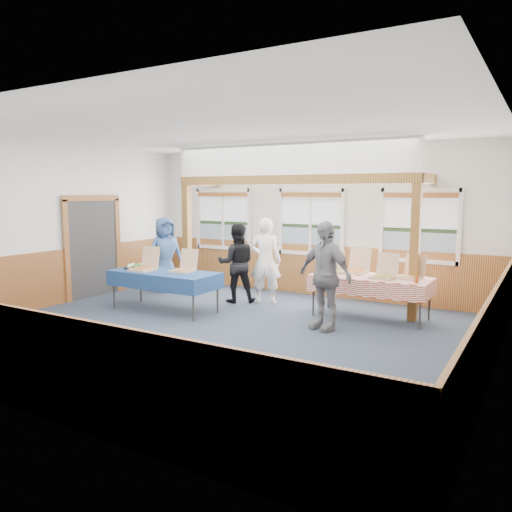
# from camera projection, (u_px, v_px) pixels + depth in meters

# --- Properties ---
(floor) EXTENTS (8.00, 8.00, 0.00)m
(floor) POSITION_uv_depth(u_px,v_px,m) (221.00, 332.00, 8.10)
(floor) COLOR #27333F
(floor) RESTS_ON ground
(ceiling) EXTENTS (8.00, 8.00, 0.00)m
(ceiling) POSITION_uv_depth(u_px,v_px,m) (220.00, 130.00, 7.69)
(ceiling) COLOR white
(ceiling) RESTS_ON wall_back
(wall_back) EXTENTS (8.00, 0.00, 8.00)m
(wall_back) POSITION_uv_depth(u_px,v_px,m) (312.00, 222.00, 10.88)
(wall_back) COLOR silver
(wall_back) RESTS_ON floor
(wall_front) EXTENTS (8.00, 0.00, 8.00)m
(wall_front) POSITION_uv_depth(u_px,v_px,m) (18.00, 259.00, 4.91)
(wall_front) COLOR silver
(wall_front) RESTS_ON floor
(wall_left) EXTENTS (0.00, 8.00, 8.00)m
(wall_left) POSITION_uv_depth(u_px,v_px,m) (55.00, 225.00, 9.91)
(wall_left) COLOR silver
(wall_left) RESTS_ON floor
(wall_right) EXTENTS (0.00, 8.00, 8.00)m
(wall_right) POSITION_uv_depth(u_px,v_px,m) (500.00, 248.00, 5.88)
(wall_right) COLOR silver
(wall_right) RESTS_ON floor
(wainscot_back) EXTENTS (7.98, 0.05, 1.10)m
(wainscot_back) POSITION_uv_depth(u_px,v_px,m) (310.00, 270.00, 11.00)
(wainscot_back) COLOR brown
(wainscot_back) RESTS_ON floor
(wainscot_front) EXTENTS (7.98, 0.05, 1.10)m
(wainscot_front) POSITION_uv_depth(u_px,v_px,m) (27.00, 361.00, 5.06)
(wainscot_front) COLOR brown
(wainscot_front) RESTS_ON floor
(wainscot_left) EXTENTS (0.05, 6.98, 1.10)m
(wainscot_left) POSITION_uv_depth(u_px,v_px,m) (58.00, 277.00, 10.03)
(wainscot_left) COLOR brown
(wainscot_left) RESTS_ON floor
(wainscot_right) EXTENTS (0.05, 6.98, 1.10)m
(wainscot_right) POSITION_uv_depth(u_px,v_px,m) (492.00, 334.00, 6.03)
(wainscot_right) COLOR brown
(wainscot_right) RESTS_ON floor
(cased_opening) EXTENTS (0.06, 1.30, 2.10)m
(cased_opening) POSITION_uv_depth(u_px,v_px,m) (93.00, 248.00, 10.73)
(cased_opening) COLOR #2F2F2F
(cased_opening) RESTS_ON wall_left
(window_left) EXTENTS (1.56, 0.10, 1.46)m
(window_left) POSITION_uv_depth(u_px,v_px,m) (223.00, 216.00, 12.00)
(window_left) COLOR white
(window_left) RESTS_ON wall_back
(window_mid) EXTENTS (1.56, 0.10, 1.46)m
(window_mid) POSITION_uv_depth(u_px,v_px,m) (311.00, 218.00, 10.84)
(window_mid) COLOR white
(window_mid) RESTS_ON wall_back
(window_right) EXTENTS (1.56, 0.10, 1.46)m
(window_right) POSITION_uv_depth(u_px,v_px,m) (419.00, 222.00, 9.68)
(window_right) COLOR white
(window_right) RESTS_ON wall_back
(post_left) EXTENTS (0.15, 0.15, 2.40)m
(post_left) POSITION_uv_depth(u_px,v_px,m) (187.00, 239.00, 11.17)
(post_left) COLOR brown
(post_left) RESTS_ON floor
(post_right) EXTENTS (0.15, 0.15, 2.40)m
(post_right) POSITION_uv_depth(u_px,v_px,m) (415.00, 253.00, 8.65)
(post_right) COLOR brown
(post_right) RESTS_ON floor
(cross_beam) EXTENTS (5.15, 0.18, 0.18)m
(cross_beam) POSITION_uv_depth(u_px,v_px,m) (287.00, 180.00, 9.74)
(cross_beam) COLOR brown
(cross_beam) RESTS_ON post_left
(table_left) EXTENTS (2.21, 1.18, 0.76)m
(table_left) POSITION_uv_depth(u_px,v_px,m) (164.00, 274.00, 9.44)
(table_left) COLOR #2F2F2F
(table_left) RESTS_ON floor
(table_right) EXTENTS (2.26, 1.57, 0.76)m
(table_right) POSITION_uv_depth(u_px,v_px,m) (371.00, 279.00, 8.89)
(table_right) COLOR #2F2F2F
(table_right) RESTS_ON floor
(pizza_box_a) EXTENTS (0.44, 0.52, 0.44)m
(pizza_box_a) POSITION_uv_depth(u_px,v_px,m) (144.00, 267.00, 9.54)
(pizza_box_a) COLOR tan
(pizza_box_a) RESTS_ON table_left
(pizza_box_b) EXTENTS (0.42, 0.50, 0.41)m
(pizza_box_b) POSITION_uv_depth(u_px,v_px,m) (184.00, 268.00, 9.39)
(pizza_box_b) COLOR tan
(pizza_box_b) RESTS_ON table_left
(pizza_box_c) EXTENTS (0.41, 0.49, 0.42)m
(pizza_box_c) POSITION_uv_depth(u_px,v_px,m) (330.00, 270.00, 9.17)
(pizza_box_c) COLOR tan
(pizza_box_c) RESTS_ON table_right
(pizza_box_d) EXTENTS (0.43, 0.51, 0.45)m
(pizza_box_d) POSITION_uv_depth(u_px,v_px,m) (356.00, 270.00, 9.22)
(pizza_box_d) COLOR tan
(pizza_box_d) RESTS_ON table_right
(pizza_box_e) EXTENTS (0.42, 0.50, 0.43)m
(pizza_box_e) POSITION_uv_depth(u_px,v_px,m) (384.00, 275.00, 8.69)
(pizza_box_e) COLOR tan
(pizza_box_e) RESTS_ON table_right
(pizza_box_f) EXTENTS (0.46, 0.52, 0.41)m
(pizza_box_f) POSITION_uv_depth(u_px,v_px,m) (410.00, 275.00, 8.67)
(pizza_box_f) COLOR tan
(pizza_box_f) RESTS_ON table_right
(veggie_tray) EXTENTS (0.42, 0.42, 0.10)m
(veggie_tray) POSITION_uv_depth(u_px,v_px,m) (135.00, 267.00, 9.81)
(veggie_tray) COLOR black
(veggie_tray) RESTS_ON table_left
(drink_glass) EXTENTS (0.07, 0.07, 0.15)m
(drink_glass) POSITION_uv_depth(u_px,v_px,m) (417.00, 278.00, 8.24)
(drink_glass) COLOR #914E18
(drink_glass) RESTS_ON table_right
(woman_white) EXTENTS (0.74, 0.61, 1.74)m
(woman_white) POSITION_uv_depth(u_px,v_px,m) (265.00, 261.00, 10.05)
(woman_white) COLOR white
(woman_white) RESTS_ON floor
(woman_black) EXTENTS (0.99, 0.95, 1.61)m
(woman_black) POSITION_uv_depth(u_px,v_px,m) (237.00, 263.00, 10.19)
(woman_black) COLOR black
(woman_black) RESTS_ON floor
(man_blue) EXTENTS (0.83, 0.97, 1.69)m
(man_blue) POSITION_uv_depth(u_px,v_px,m) (165.00, 254.00, 11.36)
(man_blue) COLOR #3E639B
(man_blue) RESTS_ON floor
(person_grey) EXTENTS (1.14, 0.75, 1.79)m
(person_grey) POSITION_uv_depth(u_px,v_px,m) (324.00, 275.00, 8.15)
(person_grey) COLOR gray
(person_grey) RESTS_ON floor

